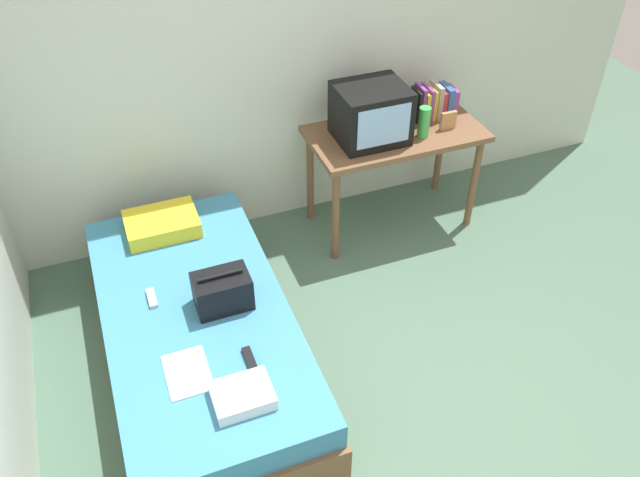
{
  "coord_description": "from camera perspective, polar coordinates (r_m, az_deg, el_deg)",
  "views": [
    {
      "loc": [
        -1.26,
        -1.74,
        2.96
      ],
      "look_at": [
        -0.22,
        0.97,
        0.53
      ],
      "focal_mm": 36.38,
      "sensor_mm": 36.0,
      "label": 1
    }
  ],
  "objects": [
    {
      "name": "picture_frame",
      "position": [
        4.43,
        11.21,
        10.15
      ],
      "size": [
        0.11,
        0.02,
        0.12
      ],
      "primitive_type": "cube",
      "color": "#B27F4C",
      "rests_on": "desk"
    },
    {
      "name": "remote_dark",
      "position": [
        3.29,
        -6.2,
        -10.52
      ],
      "size": [
        0.04,
        0.16,
        0.02
      ],
      "primitive_type": "cube",
      "color": "black",
      "rests_on": "bed"
    },
    {
      "name": "tv",
      "position": [
        4.2,
        4.5,
        10.91
      ],
      "size": [
        0.44,
        0.39,
        0.36
      ],
      "color": "black",
      "rests_on": "desk"
    },
    {
      "name": "pillow",
      "position": [
        4.09,
        -13.73,
        1.26
      ],
      "size": [
        0.44,
        0.32,
        0.1
      ],
      "primitive_type": "cube",
      "color": "yellow",
      "rests_on": "bed"
    },
    {
      "name": "water_bottle",
      "position": [
        4.3,
        9.13,
        10.07
      ],
      "size": [
        0.08,
        0.08,
        0.21
      ],
      "primitive_type": "cylinder",
      "color": "green",
      "rests_on": "desk"
    },
    {
      "name": "desk",
      "position": [
        4.43,
        6.58,
        8.29
      ],
      "size": [
        1.16,
        0.6,
        0.75
      ],
      "color": "brown",
      "rests_on": "ground"
    },
    {
      "name": "handbag",
      "position": [
        3.51,
        -8.59,
        -4.58
      ],
      "size": [
        0.3,
        0.2,
        0.22
      ],
      "color": "black",
      "rests_on": "bed"
    },
    {
      "name": "remote_silver",
      "position": [
        3.67,
        -14.58,
        -5.1
      ],
      "size": [
        0.04,
        0.14,
        0.02
      ],
      "primitive_type": "cube",
      "color": "#B7B7BC",
      "rests_on": "bed"
    },
    {
      "name": "folded_towel",
      "position": [
        3.13,
        -6.82,
        -13.56
      ],
      "size": [
        0.28,
        0.22,
        0.07
      ],
      "primitive_type": "cube",
      "color": "white",
      "rests_on": "bed"
    },
    {
      "name": "bed",
      "position": [
        3.73,
        -10.53,
        -8.46
      ],
      "size": [
        1.0,
        2.0,
        0.43
      ],
      "color": "brown",
      "rests_on": "ground"
    },
    {
      "name": "ground_plane",
      "position": [
        3.66,
        9.02,
        -14.83
      ],
      "size": [
        8.0,
        8.0,
        0.0
      ],
      "primitive_type": "plane",
      "color": "#4C6B56"
    },
    {
      "name": "magazine",
      "position": [
        3.29,
        -11.58,
        -11.49
      ],
      "size": [
        0.21,
        0.29,
        0.01
      ],
      "primitive_type": "cube",
      "color": "white",
      "rests_on": "bed"
    },
    {
      "name": "book_row",
      "position": [
        4.54,
        9.98,
        11.73
      ],
      "size": [
        0.3,
        0.16,
        0.24
      ],
      "color": "black",
      "rests_on": "desk"
    },
    {
      "name": "wall_back",
      "position": [
        4.28,
        -2.28,
        17.1
      ],
      "size": [
        5.2,
        0.1,
        2.6
      ],
      "primitive_type": "cube",
      "color": "silver",
      "rests_on": "ground"
    }
  ]
}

